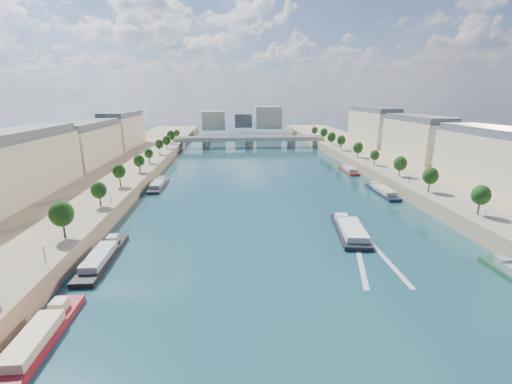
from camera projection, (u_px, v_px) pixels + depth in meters
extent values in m
plane|color=#0B2A33|center=(267.00, 190.00, 141.66)|extent=(700.00, 700.00, 0.00)
cube|color=#9E8460|center=(86.00, 188.00, 135.65)|extent=(44.00, 520.00, 5.00)
cube|color=#9E8460|center=(434.00, 181.00, 146.31)|extent=(44.00, 520.00, 5.00)
cube|color=gray|center=(124.00, 181.00, 136.07)|extent=(14.00, 520.00, 0.10)
cube|color=gray|center=(401.00, 176.00, 144.50)|extent=(14.00, 520.00, 0.10)
cylinder|color=#382B1E|center=(60.00, 232.00, 80.06)|extent=(0.50, 0.50, 3.82)
ellipsoid|color=black|center=(57.00, 218.00, 79.08)|extent=(4.80, 4.80, 5.52)
cylinder|color=#382B1E|center=(98.00, 202.00, 103.09)|extent=(0.50, 0.50, 3.82)
ellipsoid|color=black|center=(96.00, 190.00, 102.11)|extent=(4.80, 4.80, 5.52)
cylinder|color=#382B1E|center=(121.00, 182.00, 126.11)|extent=(0.50, 0.50, 3.82)
ellipsoid|color=black|center=(120.00, 173.00, 125.13)|extent=(4.80, 4.80, 5.52)
cylinder|color=#382B1E|center=(138.00, 169.00, 149.14)|extent=(0.50, 0.50, 3.82)
ellipsoid|color=black|center=(137.00, 161.00, 148.16)|extent=(4.80, 4.80, 5.52)
cylinder|color=#382B1E|center=(150.00, 159.00, 172.16)|extent=(0.50, 0.50, 3.82)
ellipsoid|color=black|center=(150.00, 152.00, 171.18)|extent=(4.80, 4.80, 5.52)
cylinder|color=#382B1E|center=(159.00, 152.00, 195.19)|extent=(0.50, 0.50, 3.82)
ellipsoid|color=black|center=(159.00, 145.00, 194.21)|extent=(4.80, 4.80, 5.52)
cylinder|color=#382B1E|center=(167.00, 146.00, 218.21)|extent=(0.50, 0.50, 3.82)
ellipsoid|color=black|center=(166.00, 140.00, 217.24)|extent=(4.80, 4.80, 5.52)
cylinder|color=#382B1E|center=(173.00, 141.00, 241.24)|extent=(0.50, 0.50, 3.82)
ellipsoid|color=black|center=(172.00, 136.00, 240.26)|extent=(4.80, 4.80, 5.52)
cylinder|color=#382B1E|center=(177.00, 137.00, 264.26)|extent=(0.50, 0.50, 3.82)
ellipsoid|color=black|center=(177.00, 132.00, 263.29)|extent=(4.80, 4.80, 5.52)
cylinder|color=#382B1E|center=(480.00, 210.00, 95.88)|extent=(0.50, 0.50, 3.82)
ellipsoid|color=black|center=(483.00, 197.00, 94.90)|extent=(4.80, 4.80, 5.52)
cylinder|color=#382B1E|center=(432.00, 187.00, 118.90)|extent=(0.50, 0.50, 3.82)
ellipsoid|color=black|center=(433.00, 177.00, 117.93)|extent=(4.80, 4.80, 5.52)
cylinder|color=#382B1E|center=(399.00, 173.00, 141.93)|extent=(0.50, 0.50, 3.82)
ellipsoid|color=black|center=(400.00, 164.00, 140.95)|extent=(4.80, 4.80, 5.52)
cylinder|color=#382B1E|center=(375.00, 162.00, 164.96)|extent=(0.50, 0.50, 3.82)
ellipsoid|color=black|center=(376.00, 154.00, 163.98)|extent=(4.80, 4.80, 5.52)
cylinder|color=#382B1E|center=(357.00, 154.00, 187.98)|extent=(0.50, 0.50, 3.82)
ellipsoid|color=black|center=(358.00, 147.00, 187.00)|extent=(4.80, 4.80, 5.52)
cylinder|color=#382B1E|center=(343.00, 147.00, 211.01)|extent=(0.50, 0.50, 3.82)
ellipsoid|color=black|center=(343.00, 141.00, 210.03)|extent=(4.80, 4.80, 5.52)
cylinder|color=#382B1E|center=(332.00, 142.00, 234.03)|extent=(0.50, 0.50, 3.82)
ellipsoid|color=black|center=(332.00, 137.00, 233.05)|extent=(4.80, 4.80, 5.52)
cylinder|color=#382B1E|center=(323.00, 138.00, 257.06)|extent=(0.50, 0.50, 3.82)
ellipsoid|color=black|center=(323.00, 133.00, 256.08)|extent=(4.80, 4.80, 5.52)
cylinder|color=#382B1E|center=(315.00, 135.00, 280.08)|extent=(0.50, 0.50, 3.82)
ellipsoid|color=black|center=(315.00, 130.00, 279.10)|extent=(4.80, 4.80, 5.52)
cylinder|color=black|center=(44.00, 254.00, 68.71)|extent=(0.14, 0.14, 4.00)
sphere|color=#FFE5B2|center=(43.00, 245.00, 68.14)|extent=(0.36, 0.36, 0.36)
cylinder|color=black|center=(110.00, 197.00, 107.09)|extent=(0.14, 0.14, 4.00)
sphere|color=#FFE5B2|center=(110.00, 191.00, 106.51)|extent=(0.36, 0.36, 0.36)
cylinder|color=black|center=(142.00, 170.00, 145.46)|extent=(0.14, 0.14, 4.00)
sphere|color=#FFE5B2|center=(141.00, 166.00, 144.89)|extent=(0.36, 0.36, 0.36)
cylinder|color=black|center=(160.00, 155.00, 183.84)|extent=(0.14, 0.14, 4.00)
sphere|color=#FFE5B2|center=(159.00, 151.00, 183.26)|extent=(0.36, 0.36, 0.36)
cylinder|color=black|center=(172.00, 145.00, 222.21)|extent=(0.14, 0.14, 4.00)
sphere|color=#FFE5B2|center=(171.00, 141.00, 221.64)|extent=(0.36, 0.36, 0.36)
cylinder|color=black|center=(485.00, 216.00, 90.87)|extent=(0.14, 0.14, 4.00)
sphere|color=#FFE5B2|center=(486.00, 208.00, 90.30)|extent=(0.36, 0.36, 0.36)
cylinder|color=black|center=(409.00, 180.00, 129.25)|extent=(0.14, 0.14, 4.00)
sphere|color=#FFE5B2|center=(409.00, 174.00, 128.68)|extent=(0.36, 0.36, 0.36)
cylinder|color=black|center=(368.00, 161.00, 167.62)|extent=(0.14, 0.14, 4.00)
sphere|color=#FFE5B2|center=(368.00, 156.00, 167.05)|extent=(0.36, 0.36, 0.36)
cylinder|color=black|center=(342.00, 148.00, 206.00)|extent=(0.14, 0.14, 4.00)
sphere|color=#FFE5B2|center=(342.00, 145.00, 205.43)|extent=(0.36, 0.36, 0.36)
cylinder|color=black|center=(324.00, 140.00, 244.37)|extent=(0.14, 0.14, 4.00)
sphere|color=#FFE5B2|center=(324.00, 137.00, 243.80)|extent=(0.36, 0.36, 0.36)
cube|color=beige|center=(21.00, 166.00, 114.97)|extent=(16.00, 52.00, 20.00)
cube|color=#474C54|center=(15.00, 131.00, 111.82)|extent=(14.72, 50.44, 3.20)
cube|color=beige|center=(89.00, 143.00, 170.62)|extent=(16.00, 52.00, 20.00)
cube|color=#474C54|center=(86.00, 119.00, 167.46)|extent=(14.72, 50.44, 3.20)
cube|color=beige|center=(123.00, 131.00, 226.26)|extent=(16.00, 52.00, 20.00)
cube|color=#474C54|center=(121.00, 113.00, 223.10)|extent=(14.72, 50.44, 3.20)
cube|color=beige|center=(498.00, 159.00, 127.56)|extent=(16.00, 52.00, 20.00)
cube|color=#474C54|center=(504.00, 127.00, 124.40)|extent=(14.72, 50.44, 3.20)
cube|color=beige|center=(416.00, 140.00, 183.20)|extent=(16.00, 52.00, 20.00)
cube|color=#474C54|center=(419.00, 117.00, 180.04)|extent=(14.72, 50.44, 3.20)
cube|color=beige|center=(372.00, 129.00, 238.85)|extent=(16.00, 52.00, 20.00)
cube|color=#474C54|center=(374.00, 112.00, 235.69)|extent=(14.72, 50.44, 3.20)
cube|color=beige|center=(214.00, 120.00, 337.10)|extent=(22.00, 18.00, 18.00)
cube|color=beige|center=(268.00, 117.00, 350.22)|extent=(26.00, 20.00, 22.00)
cube|color=#474C54|center=(243.00, 121.00, 363.85)|extent=(18.00, 16.00, 14.00)
cube|color=#C1B79E|center=(249.00, 139.00, 256.73)|extent=(112.00, 11.00, 2.20)
cube|color=#C1B79E|center=(250.00, 138.00, 251.53)|extent=(112.00, 0.80, 0.90)
cube|color=#C1B79E|center=(249.00, 136.00, 261.12)|extent=(112.00, 0.80, 0.90)
cylinder|color=#C1B79E|center=(207.00, 144.00, 255.37)|extent=(6.40, 6.40, 5.00)
cylinder|color=#C1B79E|center=(249.00, 144.00, 257.74)|extent=(6.40, 6.40, 5.00)
cylinder|color=#C1B79E|center=(291.00, 144.00, 260.11)|extent=(6.40, 6.40, 5.00)
cube|color=#C1B79E|center=(180.00, 145.00, 253.89)|extent=(6.00, 12.00, 5.00)
cube|color=#C1B79E|center=(317.00, 143.00, 261.59)|extent=(6.00, 12.00, 5.00)
cube|color=black|center=(349.00, 232.00, 97.49)|extent=(10.62, 25.67, 1.78)
cube|color=silver|center=(352.00, 229.00, 95.12)|extent=(8.10, 16.86, 1.60)
cube|color=silver|center=(341.00, 217.00, 104.17)|extent=(3.95, 3.47, 1.80)
cube|color=silver|center=(360.00, 261.00, 81.02)|extent=(8.00, 25.40, 0.04)
cube|color=silver|center=(386.00, 260.00, 81.49)|extent=(1.77, 26.02, 0.04)
cube|color=maroon|center=(41.00, 340.00, 54.36)|extent=(5.00, 22.76, 1.80)
cube|color=beige|center=(33.00, 339.00, 52.15)|extent=(4.10, 12.52, 1.60)
cube|color=beige|center=(59.00, 305.00, 60.42)|extent=(2.50, 2.73, 1.80)
cube|color=black|center=(103.00, 259.00, 81.30)|extent=(5.00, 25.49, 1.80)
cube|color=#A0A4AC|center=(99.00, 256.00, 78.88)|extent=(4.10, 14.02, 1.60)
cube|color=#A0A4AC|center=(113.00, 239.00, 88.15)|extent=(2.50, 3.06, 1.80)
cube|color=#262628|center=(159.00, 186.00, 145.98)|extent=(5.00, 23.41, 1.80)
cube|color=gray|center=(157.00, 184.00, 143.72)|extent=(4.10, 12.87, 1.60)
cube|color=gray|center=(161.00, 179.00, 152.23)|extent=(2.50, 2.81, 1.80)
cube|color=gray|center=(503.00, 261.00, 76.23)|extent=(2.50, 2.63, 1.80)
cube|color=#172033|center=(382.00, 193.00, 136.49)|extent=(5.00, 23.62, 1.80)
cube|color=beige|center=(385.00, 190.00, 134.22)|extent=(4.10, 12.99, 1.60)
cube|color=beige|center=(375.00, 184.00, 142.80)|extent=(2.50, 2.83, 1.80)
cube|color=maroon|center=(349.00, 172.00, 174.69)|extent=(5.00, 19.14, 1.80)
cube|color=#A2A5AD|center=(350.00, 169.00, 172.75)|extent=(4.10, 10.53, 1.60)
cube|color=#A2A5AD|center=(345.00, 166.00, 179.70)|extent=(2.50, 2.30, 1.80)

